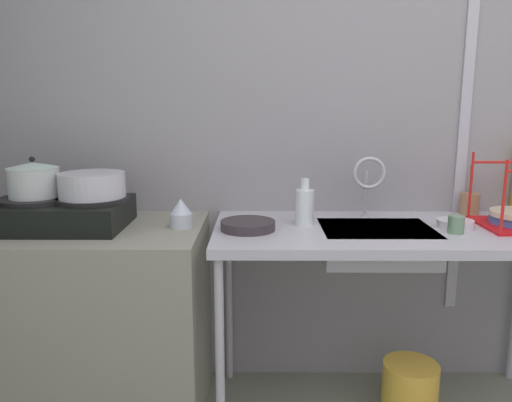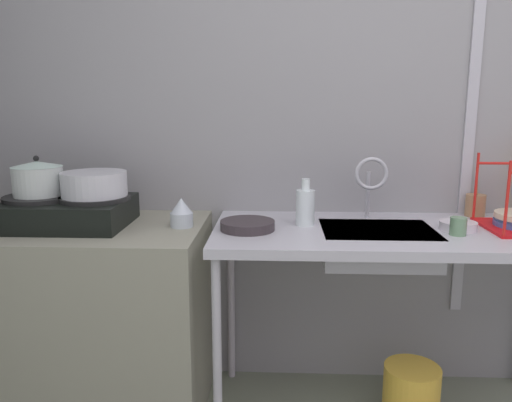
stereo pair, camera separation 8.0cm
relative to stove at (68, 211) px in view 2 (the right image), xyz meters
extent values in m
cube|color=gray|center=(1.51, 0.38, 0.32)|extent=(4.98, 0.10, 2.51)
cube|color=#B9B7C1|center=(1.80, 0.32, 0.45)|extent=(0.05, 0.01, 2.01)
cube|color=gray|center=(0.01, 0.00, -0.50)|extent=(1.14, 0.66, 0.87)
cube|color=#B9B7C1|center=(1.40, 0.00, -0.09)|extent=(1.53, 0.66, 0.04)
cylinder|color=#B6B4BD|center=(0.67, -0.29, -0.52)|extent=(0.04, 0.04, 0.83)
cylinder|color=#BEB6C2|center=(0.67, 0.29, -0.52)|extent=(0.04, 0.04, 0.83)
cube|color=black|center=(0.00, 0.00, -0.01)|extent=(0.51, 0.40, 0.11)
cylinder|color=black|center=(-0.12, 0.00, 0.06)|extent=(0.30, 0.30, 0.02)
cylinder|color=black|center=(0.12, 0.00, 0.06)|extent=(0.30, 0.30, 0.02)
cylinder|color=silver|center=(-0.12, 0.00, 0.13)|extent=(0.21, 0.21, 0.12)
cone|color=silver|center=(-0.12, 0.00, 0.20)|extent=(0.21, 0.21, 0.02)
sphere|color=black|center=(-0.12, 0.00, 0.23)|extent=(0.02, 0.02, 0.02)
cylinder|color=silver|center=(0.12, 0.00, 0.12)|extent=(0.27, 0.27, 0.10)
cylinder|color=silver|center=(0.49, 0.00, -0.03)|extent=(0.10, 0.10, 0.06)
cone|color=silver|center=(0.49, 0.00, 0.03)|extent=(0.09, 0.09, 0.06)
cube|color=#B9B7C1|center=(1.33, 0.00, -0.13)|extent=(0.47, 0.36, 0.14)
cylinder|color=#B9B7C1|center=(1.32, 0.21, 0.04)|extent=(0.02, 0.02, 0.22)
torus|color=#B9B7C1|center=(1.32, 0.14, 0.15)|extent=(0.15, 0.02, 0.15)
cylinder|color=#352C30|center=(0.78, -0.04, -0.05)|extent=(0.23, 0.23, 0.04)
cylinder|color=red|center=(1.79, -0.13, 0.09)|extent=(0.01, 0.01, 0.31)
cylinder|color=red|center=(1.79, 0.18, 0.09)|extent=(0.01, 0.01, 0.31)
cylinder|color=red|center=(1.94, 0.18, 0.20)|extent=(0.29, 0.01, 0.01)
cylinder|color=gray|center=(1.63, -0.09, -0.03)|extent=(0.07, 0.07, 0.07)
cylinder|color=silver|center=(1.66, 0.00, -0.05)|extent=(0.15, 0.15, 0.04)
cylinder|color=white|center=(1.02, 0.06, 0.01)|extent=(0.08, 0.08, 0.15)
cylinder|color=white|center=(1.02, 0.06, 0.11)|extent=(0.04, 0.04, 0.05)
cylinder|color=#A37751|center=(1.83, 0.27, -0.01)|extent=(0.09, 0.09, 0.10)
cylinder|color=olive|center=(1.83, 0.27, 0.07)|extent=(0.01, 0.04, 0.20)
cylinder|color=yellow|center=(1.50, -0.05, -0.80)|extent=(0.24, 0.24, 0.26)
camera|label=1|loc=(0.82, -2.04, 0.45)|focal=34.58mm
camera|label=2|loc=(0.90, -2.04, 0.45)|focal=34.58mm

